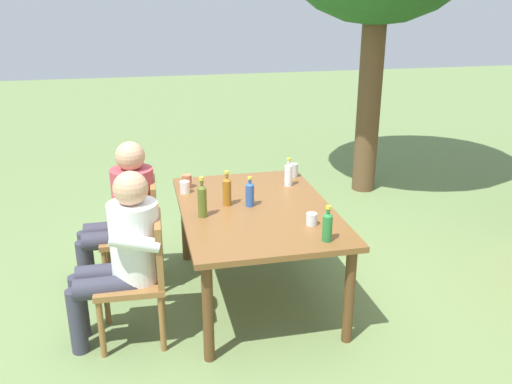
{
  "coord_description": "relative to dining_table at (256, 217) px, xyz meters",
  "views": [
    {
      "loc": [
        3.61,
        -0.8,
        2.21
      ],
      "look_at": [
        0.0,
        0.0,
        0.85
      ],
      "focal_mm": 38.14,
      "sensor_mm": 36.0,
      "label": 1
    }
  ],
  "objects": [
    {
      "name": "ground_plane",
      "position": [
        0.0,
        0.0,
        -0.65
      ],
      "size": [
        24.0,
        24.0,
        0.0
      ],
      "primitive_type": "plane",
      "color": "#6B844C"
    },
    {
      "name": "dining_table",
      "position": [
        0.0,
        0.0,
        0.0
      ],
      "size": [
        1.6,
        1.09,
        0.73
      ],
      "color": "brown",
      "rests_on": "ground_plane"
    },
    {
      "name": "chair_near_left",
      "position": [
        -0.36,
        -0.84,
        -0.16
      ],
      "size": [
        0.45,
        0.45,
        0.87
      ],
      "color": "olive",
      "rests_on": "ground_plane"
    },
    {
      "name": "chair_near_right",
      "position": [
        0.36,
        -0.84,
        -0.16
      ],
      "size": [
        0.46,
        0.46,
        0.87
      ],
      "color": "olive",
      "rests_on": "ground_plane"
    },
    {
      "name": "person_in_white_shirt",
      "position": [
        -0.36,
        -0.95,
        0.01
      ],
      "size": [
        0.47,
        0.61,
        1.18
      ],
      "color": "#B7424C",
      "rests_on": "ground_plane"
    },
    {
      "name": "person_in_plaid_shirt",
      "position": [
        0.36,
        -0.95,
        0.01
      ],
      "size": [
        0.47,
        0.61,
        1.18
      ],
      "color": "white",
      "rests_on": "ground_plane"
    },
    {
      "name": "bottle_green",
      "position": [
        0.65,
        0.31,
        0.18
      ],
      "size": [
        0.06,
        0.06,
        0.24
      ],
      "color": "#287A38",
      "rests_on": "dining_table"
    },
    {
      "name": "bottle_olive",
      "position": [
        0.09,
        -0.4,
        0.2
      ],
      "size": [
        0.06,
        0.06,
        0.29
      ],
      "color": "#566623",
      "rests_on": "dining_table"
    },
    {
      "name": "bottle_amber",
      "position": [
        -0.09,
        -0.2,
        0.19
      ],
      "size": [
        0.06,
        0.06,
        0.26
      ],
      "color": "#996019",
      "rests_on": "dining_table"
    },
    {
      "name": "bottle_clear",
      "position": [
        -0.41,
        0.36,
        0.18
      ],
      "size": [
        0.06,
        0.06,
        0.23
      ],
      "color": "white",
      "rests_on": "dining_table"
    },
    {
      "name": "bottle_blue",
      "position": [
        -0.04,
        -0.04,
        0.18
      ],
      "size": [
        0.06,
        0.06,
        0.23
      ],
      "color": "#2D56A3",
      "rests_on": "dining_table"
    },
    {
      "name": "cup_steel",
      "position": [
        -0.62,
        0.47,
        0.14
      ],
      "size": [
        0.07,
        0.07,
        0.12
      ],
      "primitive_type": "cylinder",
      "color": "#B2B7BC",
      "rests_on": "dining_table"
    },
    {
      "name": "cup_white",
      "position": [
        -0.42,
        -0.48,
        0.13
      ],
      "size": [
        0.08,
        0.08,
        0.09
      ],
      "primitive_type": "cylinder",
      "color": "white",
      "rests_on": "dining_table"
    },
    {
      "name": "cup_glass",
      "position": [
        0.39,
        0.3,
        0.12
      ],
      "size": [
        0.07,
        0.07,
        0.08
      ],
      "primitive_type": "cylinder",
      "color": "silver",
      "rests_on": "dining_table"
    },
    {
      "name": "cup_terracotta",
      "position": [
        -0.54,
        -0.45,
        0.13
      ],
      "size": [
        0.08,
        0.08,
        0.11
      ],
      "primitive_type": "cylinder",
      "color": "#BC6B47",
      "rests_on": "dining_table"
    },
    {
      "name": "backpack_by_near_side",
      "position": [
        -1.43,
        -0.18,
        -0.44
      ],
      "size": [
        0.33,
        0.22,
        0.44
      ],
      "color": "maroon",
      "rests_on": "ground_plane"
    }
  ]
}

